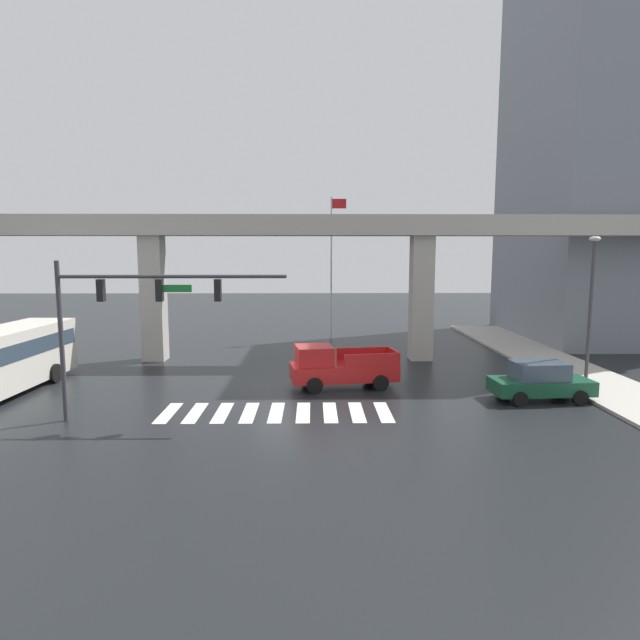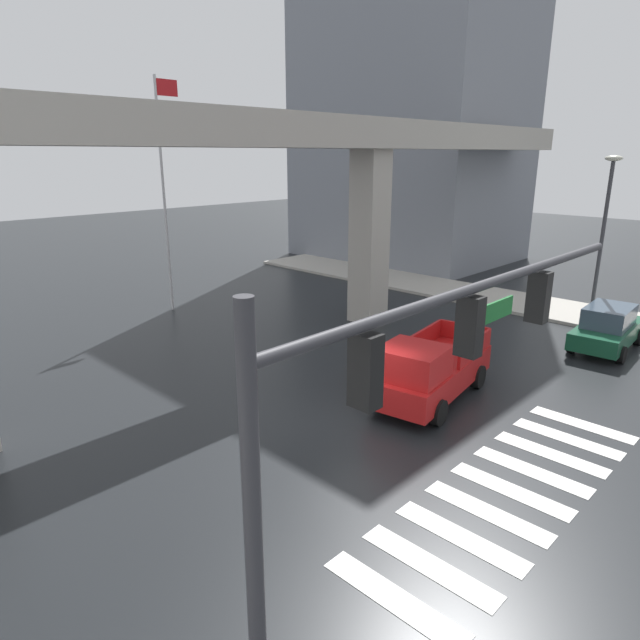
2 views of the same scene
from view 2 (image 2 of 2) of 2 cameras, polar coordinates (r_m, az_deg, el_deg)
ground_plane at (r=15.85m, az=3.74°, el=-10.68°), size 120.00×120.00×0.00m
crosswalk_stripes at (r=13.76m, az=19.09°, el=-16.28°), size 9.35×2.80×0.01m
elevated_overpass at (r=18.66m, az=-11.13°, el=16.55°), size 48.34×1.99×8.70m
office_building at (r=41.80m, az=9.75°, el=26.01°), size 10.68×14.04×28.26m
sidewalk_east at (r=29.49m, az=20.69°, el=1.53°), size 4.00×36.00×0.15m
pickup_truck at (r=17.12m, az=11.17°, el=-5.17°), size 5.33×2.67×2.08m
sedan_dark_green at (r=24.04m, az=27.56°, el=-0.71°), size 4.40×2.16×1.72m
traffic_signal_mast at (r=6.95m, az=10.23°, el=-6.75°), size 8.69×0.32×6.20m
street_lamp_near_corner at (r=26.46m, az=27.31°, el=9.02°), size 0.44×0.70×7.24m
flagpole at (r=27.04m, az=-15.76°, el=13.68°), size 1.16×0.12×10.60m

